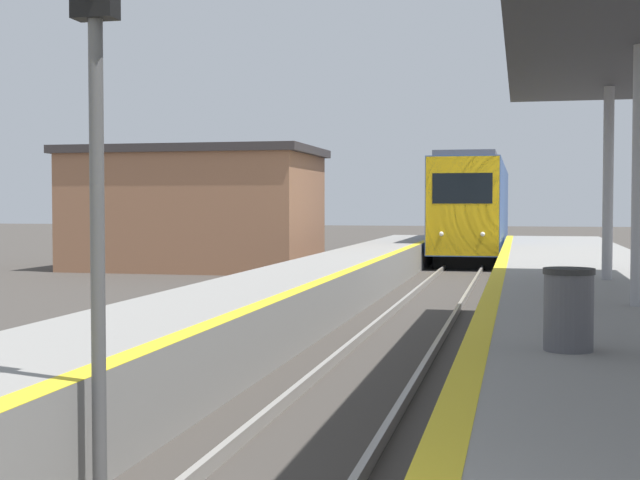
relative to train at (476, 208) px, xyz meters
name	(u,v)px	position (x,y,z in m)	size (l,w,h in m)	color
train	(476,208)	(0.00, 0.00, 0.00)	(2.76, 21.72, 4.56)	black
signal_near	(95,94)	(-1.30, -37.33, 1.10)	(0.36, 0.31, 4.92)	#595959
trash_bin	(569,309)	(2.59, -34.74, -0.87)	(0.52, 0.52, 0.84)	#4C4C51
station_building	(195,208)	(-10.15, -11.57, 0.03)	(9.43, 5.97, 4.67)	#9E6B4C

